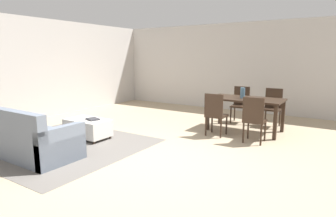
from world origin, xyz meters
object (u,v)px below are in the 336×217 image
(ottoman_table, at_px, (88,127))
(dining_chair_far_left, at_px, (241,102))
(dining_chair_far_right, at_px, (273,105))
(vase_centerpiece, at_px, (243,93))
(couch, at_px, (25,139))
(book_on_ottoman, at_px, (93,119))
(dining_chair_near_right, at_px, (254,117))
(dining_chair_near_left, at_px, (215,112))
(dining_table, at_px, (245,102))

(ottoman_table, height_order, dining_chair_far_left, dining_chair_far_left)
(dining_chair_far_right, distance_m, vase_centerpiece, 1.04)
(couch, relative_size, book_on_ottoman, 7.68)
(dining_chair_near_right, relative_size, dining_chair_far_right, 1.00)
(couch, relative_size, ottoman_table, 2.16)
(couch, height_order, dining_chair_near_left, dining_chair_near_left)
(ottoman_table, relative_size, vase_centerpiece, 3.94)
(couch, bearing_deg, book_on_ottoman, 79.43)
(couch, xyz_separation_m, book_on_ottoman, (0.25, 1.32, 0.13))
(book_on_ottoman, bearing_deg, ottoman_table, -169.76)
(dining_chair_near_left, xyz_separation_m, dining_chair_far_left, (0.01, 1.59, 0.00))
(dining_chair_far_left, bearing_deg, dining_table, -64.95)
(dining_chair_far_left, bearing_deg, couch, -116.96)
(couch, height_order, vase_centerpiece, vase_centerpiece)
(dining_chair_near_left, xyz_separation_m, book_on_ottoman, (-2.02, -1.56, -0.10))
(book_on_ottoman, bearing_deg, dining_chair_far_right, 48.08)
(dining_chair_near_right, xyz_separation_m, book_on_ottoman, (-2.86, -1.50, -0.10))
(couch, height_order, book_on_ottoman, couch)
(dining_chair_near_right, distance_m, dining_chair_far_left, 1.85)
(dining_chair_near_left, bearing_deg, dining_chair_far_left, 89.63)
(dining_chair_near_left, bearing_deg, ottoman_table, -143.61)
(dining_table, bearing_deg, vase_centerpiece, -155.64)
(dining_table, height_order, dining_chair_near_right, dining_chair_near_right)
(ottoman_table, relative_size, dining_table, 0.57)
(dining_chair_near_right, bearing_deg, dining_chair_near_left, 175.63)
(couch, distance_m, book_on_ottoman, 1.35)
(couch, xyz_separation_m, ottoman_table, (0.11, 1.30, -0.06))
(dining_table, bearing_deg, couch, -126.11)
(couch, xyz_separation_m, vase_centerpiece, (2.60, 3.62, 0.59))
(dining_chair_far_right, bearing_deg, dining_chair_near_right, -88.82)
(vase_centerpiece, bearing_deg, book_on_ottoman, -135.63)
(couch, xyz_separation_m, dining_chair_near_left, (2.27, 2.88, 0.23))
(dining_chair_far_right, relative_size, vase_centerpiece, 3.92)
(vase_centerpiece, bearing_deg, couch, -125.66)
(dining_chair_near_left, distance_m, dining_chair_far_right, 1.78)
(dining_table, bearing_deg, dining_chair_far_left, 115.05)
(dining_chair_far_left, bearing_deg, dining_chair_far_right, -0.49)
(dining_table, xyz_separation_m, vase_centerpiece, (-0.06, -0.03, 0.21))
(ottoman_table, distance_m, dining_chair_near_right, 3.38)
(ottoman_table, distance_m, dining_chair_far_left, 3.86)
(couch, bearing_deg, vase_centerpiece, 54.34)
(vase_centerpiece, bearing_deg, dining_chair_near_right, -57.49)
(dining_chair_far_left, bearing_deg, ottoman_table, -124.25)
(vase_centerpiece, xyz_separation_m, book_on_ottoman, (-2.35, -2.30, -0.46))
(couch, distance_m, vase_centerpiece, 4.50)
(ottoman_table, height_order, dining_table, dining_table)
(vase_centerpiece, height_order, book_on_ottoman, vase_centerpiece)
(ottoman_table, relative_size, book_on_ottoman, 3.56)
(dining_chair_far_left, height_order, book_on_ottoman, dining_chair_far_left)
(couch, height_order, dining_table, couch)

